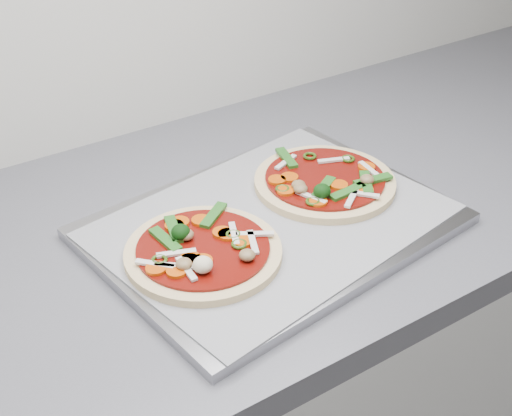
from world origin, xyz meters
TOP-DOWN VIEW (x-y plane):
  - base_cabinet at (0.00, 1.30)m, footprint 3.60×0.60m
  - baking_tray at (-0.67, 1.24)m, footprint 0.49×0.39m
  - parchment at (-0.67, 1.24)m, footprint 0.48×0.39m
  - pizza_left at (-0.79, 1.22)m, footprint 0.23×0.23m
  - pizza_right at (-0.56, 1.26)m, footprint 0.24×0.24m

SIDE VIEW (x-z plane):
  - base_cabinet at x=0.00m, z-range 0.00..0.86m
  - baking_tray at x=-0.67m, z-range 0.90..0.91m
  - parchment at x=-0.67m, z-range 0.91..0.92m
  - pizza_right at x=-0.56m, z-range 0.91..0.94m
  - pizza_left at x=-0.79m, z-range 0.91..0.94m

